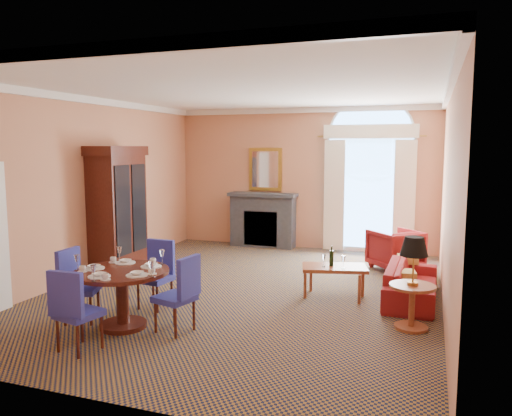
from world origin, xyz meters
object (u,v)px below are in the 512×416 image
(sofa, at_px, (411,283))
(side_table, at_px, (413,272))
(armoire, at_px, (117,212))
(dining_table, at_px, (122,284))
(coffee_table, at_px, (334,269))
(armchair, at_px, (395,250))

(sofa, relative_size, side_table, 1.56)
(armoire, xyz_separation_m, dining_table, (1.79, -2.50, -0.56))
(dining_table, bearing_deg, side_table, 18.61)
(armoire, xyz_separation_m, side_table, (5.32, -1.31, -0.38))
(coffee_table, xyz_separation_m, side_table, (1.19, -1.00, 0.30))
(dining_table, relative_size, coffee_table, 1.11)
(armoire, bearing_deg, coffee_table, -4.37)
(dining_table, relative_size, sofa, 0.66)
(dining_table, xyz_separation_m, sofa, (3.48, 2.46, -0.30))
(armchair, height_order, coffee_table, coffee_table)
(armoire, relative_size, coffee_table, 2.15)
(armchair, xyz_separation_m, side_table, (0.42, -3.17, 0.37))
(armchair, relative_size, coffee_table, 0.77)
(dining_table, height_order, coffee_table, dining_table)
(armchair, bearing_deg, armoire, -21.69)
(armoire, bearing_deg, armchair, 20.74)
(armoire, distance_m, dining_table, 3.13)
(dining_table, height_order, armchair, dining_table)
(armchair, bearing_deg, dining_table, 12.10)
(dining_table, bearing_deg, armchair, 54.53)
(armoire, distance_m, side_table, 5.49)
(coffee_table, bearing_deg, sofa, -1.58)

